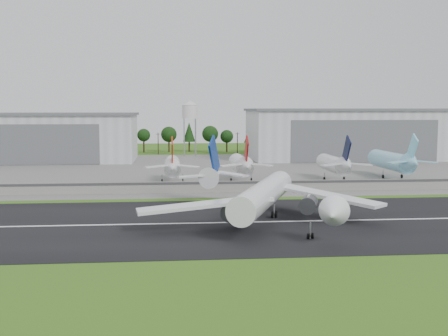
{
  "coord_description": "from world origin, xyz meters",
  "views": [
    {
      "loc": [
        -14.56,
        -110.73,
        24.94
      ],
      "look_at": [
        -0.47,
        40.0,
        9.0
      ],
      "focal_mm": 45.0,
      "sensor_mm": 36.0,
      "label": 1
    }
  ],
  "objects": [
    {
      "name": "ground",
      "position": [
        0.0,
        0.0,
        0.0
      ],
      "size": [
        600.0,
        600.0,
        0.0
      ],
      "primitive_type": "plane",
      "color": "#3B6818",
      "rests_on": "ground"
    },
    {
      "name": "parked_jet_red_b",
      "position": [
        8.99,
        76.57,
        6.21
      ],
      "size": [
        7.36,
        31.29,
        16.72
      ],
      "color": "silver",
      "rests_on": "ground"
    },
    {
      "name": "parked_jet_red_a",
      "position": [
        -14.43,
        76.54,
        6.02
      ],
      "size": [
        7.36,
        31.29,
        16.51
      ],
      "color": "white",
      "rests_on": "ground"
    },
    {
      "name": "treeline",
      "position": [
        0.0,
        215.0,
        0.0
      ],
      "size": [
        320.0,
        16.0,
        22.0
      ],
      "primitive_type": null,
      "color": "black",
      "rests_on": "ground"
    },
    {
      "name": "water_tower",
      "position": [
        -5.0,
        185.0,
        24.55
      ],
      "size": [
        8.4,
        8.4,
        29.4
      ],
      "color": "#99999E",
      "rests_on": "ground"
    },
    {
      "name": "parked_jet_navy",
      "position": [
        41.54,
        76.55,
        6.1
      ],
      "size": [
        7.36,
        31.29,
        16.6
      ],
      "color": "silver",
      "rests_on": "ground"
    },
    {
      "name": "runway",
      "position": [
        0.0,
        10.0,
        0.05
      ],
      "size": [
        320.0,
        60.0,
        0.1
      ],
      "primitive_type": "cube",
      "color": "black",
      "rests_on": "ground"
    },
    {
      "name": "runway_centerline",
      "position": [
        0.0,
        10.0,
        0.11
      ],
      "size": [
        220.0,
        1.0,
        0.02
      ],
      "primitive_type": "cube",
      "color": "white",
      "rests_on": "runway"
    },
    {
      "name": "blast_fence",
      "position": [
        0.0,
        54.99,
        1.81
      ],
      "size": [
        240.0,
        0.61,
        3.5
      ],
      "color": "gray",
      "rests_on": "ground"
    },
    {
      "name": "utility_poles",
      "position": [
        0.0,
        200.0,
        0.0
      ],
      "size": [
        230.0,
        3.0,
        12.0
      ],
      "primitive_type": null,
      "color": "black",
      "rests_on": "ground"
    },
    {
      "name": "apron",
      "position": [
        0.0,
        120.0,
        0.05
      ],
      "size": [
        320.0,
        150.0,
        0.1
      ],
      "primitive_type": "cube",
      "color": "slate",
      "rests_on": "ground"
    },
    {
      "name": "hangar_west",
      "position": [
        -80.0,
        164.92,
        11.63
      ],
      "size": [
        97.0,
        44.0,
        23.2
      ],
      "color": "silver",
      "rests_on": "ground"
    },
    {
      "name": "hangar_east",
      "position": [
        75.0,
        164.92,
        12.63
      ],
      "size": [
        102.0,
        47.0,
        25.2
      ],
      "color": "silver",
      "rests_on": "ground"
    },
    {
      "name": "parked_jet_skyblue",
      "position": [
        64.44,
        81.61,
        6.45
      ],
      "size": [
        7.36,
        37.29,
        17.02
      ],
      "color": "#88D0EC",
      "rests_on": "ground"
    },
    {
      "name": "main_airliner",
      "position": [
        5.69,
        9.59,
        4.89
      ],
      "size": [
        53.66,
        57.4,
        18.17
      ],
      "rotation": [
        0.0,
        0.0,
        2.78
      ],
      "color": "white",
      "rests_on": "runway"
    }
  ]
}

